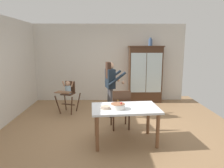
{
  "coord_description": "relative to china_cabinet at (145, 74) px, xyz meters",
  "views": [
    {
      "loc": [
        -0.03,
        -4.76,
        1.98
      ],
      "look_at": [
        0.07,
        0.7,
        0.95
      ],
      "focal_mm": 33.25,
      "sensor_mm": 36.0,
      "label": 1
    }
  ],
  "objects": [
    {
      "name": "adult_person",
      "position": [
        -1.22,
        -1.55,
        -0.01
      ],
      "size": [
        0.6,
        0.59,
        1.53
      ],
      "rotation": [
        0.0,
        0.0,
        1.85
      ],
      "color": "#47474C",
      "rests_on": "ground_plane"
    },
    {
      "name": "dining_table",
      "position": [
        -0.94,
        -3.1,
        -0.35
      ],
      "size": [
        1.41,
        0.97,
        0.74
      ],
      "color": "silver",
      "rests_on": "ground_plane"
    },
    {
      "name": "high_chair_with_toddler",
      "position": [
        -2.47,
        -1.19,
        -0.33
      ],
      "size": [
        0.72,
        0.8,
        0.95
      ],
      "rotation": [
        0.0,
        0.0,
        -0.3
      ],
      "color": "#422819",
      "rests_on": "ground_plane"
    },
    {
      "name": "birthday_cake",
      "position": [
        -1.09,
        -3.2,
        -0.19
      ],
      "size": [
        0.28,
        0.28,
        0.19
      ],
      "color": "white",
      "rests_on": "dining_table"
    },
    {
      "name": "ground_plane",
      "position": [
        -1.25,
        -2.37,
        -0.98
      ],
      "size": [
        6.24,
        6.24,
        0.0
      ],
      "primitive_type": "plane",
      "color": "#93704C"
    },
    {
      "name": "serving_bowl",
      "position": [
        -1.34,
        -3.2,
        -0.22
      ],
      "size": [
        0.18,
        0.18,
        0.05
      ],
      "primitive_type": "cylinder",
      "color": "#C6AD93",
      "rests_on": "dining_table"
    },
    {
      "name": "wall_back",
      "position": [
        -1.25,
        0.26,
        0.37
      ],
      "size": [
        5.32,
        0.06,
        2.7
      ],
      "primitive_type": "cube",
      "color": "beige",
      "rests_on": "ground_plane"
    },
    {
      "name": "dining_chair_far_side",
      "position": [
        -0.99,
        -2.45,
        -0.43
      ],
      "size": [
        0.5,
        0.5,
        0.96
      ],
      "rotation": [
        0.0,
        0.0,
        3.28
      ],
      "color": "#422819",
      "rests_on": "ground_plane"
    },
    {
      "name": "china_cabinet",
      "position": [
        0.0,
        0.0,
        0.0
      ],
      "size": [
        1.19,
        0.48,
        1.95
      ],
      "color": "#422819",
      "rests_on": "ground_plane"
    },
    {
      "name": "ceramic_vase",
      "position": [
        0.15,
        0.0,
        1.09
      ],
      "size": [
        0.13,
        0.13,
        0.27
      ],
      "color": "#3D567F",
      "rests_on": "china_cabinet"
    }
  ]
}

